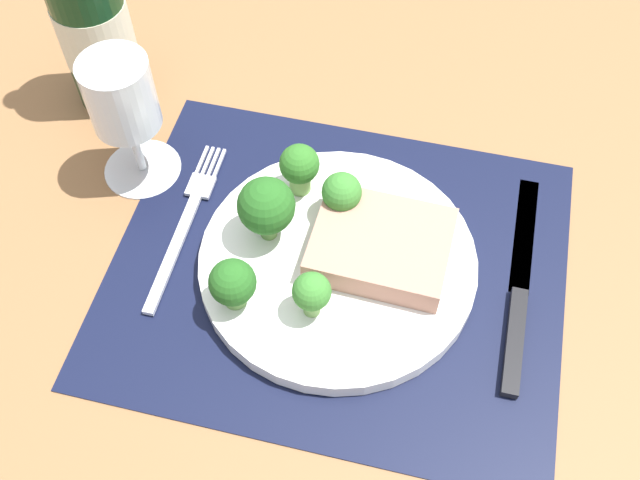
{
  "coord_description": "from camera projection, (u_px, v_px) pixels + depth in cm",
  "views": [
    {
      "loc": [
        6.6,
        -34.66,
        56.93
      ],
      "look_at": [
        -1.97,
        1.47,
        1.9
      ],
      "focal_mm": 41.75,
      "sensor_mm": 36.0,
      "label": 1
    }
  ],
  "objects": [
    {
      "name": "broccoli_back_left",
      "position": [
        266.0,
        206.0,
        0.63
      ],
      "size": [
        5.06,
        5.06,
        6.73
      ],
      "color": "#5B8942",
      "rests_on": "plate"
    },
    {
      "name": "broccoli_near_steak",
      "position": [
        233.0,
        283.0,
        0.61
      ],
      "size": [
        3.98,
        3.98,
        5.0
      ],
      "color": "#5B8942",
      "rests_on": "plate"
    },
    {
      "name": "steak",
      "position": [
        381.0,
        245.0,
        0.64
      ],
      "size": [
        12.12,
        9.85,
        2.64
      ],
      "primitive_type": "cube",
      "rotation": [
        0.0,
        0.0,
        -0.04
      ],
      "color": "tan",
      "rests_on": "plate"
    },
    {
      "name": "broccoli_front_edge",
      "position": [
        312.0,
        293.0,
        0.6
      ],
      "size": [
        3.25,
        3.25,
        4.77
      ],
      "color": "#6B994C",
      "rests_on": "plate"
    },
    {
      "name": "broccoli_near_fork",
      "position": [
        299.0,
        167.0,
        0.67
      ],
      "size": [
        3.69,
        3.69,
        5.4
      ],
      "color": "#6B994C",
      "rests_on": "plate"
    },
    {
      "name": "wine_glass",
      "position": [
        123.0,
        104.0,
        0.66
      ],
      "size": [
        7.52,
        7.52,
        13.76
      ],
      "color": "silver",
      "rests_on": "ground_plane"
    },
    {
      "name": "fork",
      "position": [
        186.0,
        222.0,
        0.69
      ],
      "size": [
        2.4,
        19.2,
        0.5
      ],
      "rotation": [
        0.0,
        0.0,
        -0.01
      ],
      "color": "silver",
      "rests_on": "placemat"
    },
    {
      "name": "placemat",
      "position": [
        337.0,
        268.0,
        0.67
      ],
      "size": [
        40.19,
        33.57,
        0.3
      ],
      "primitive_type": "cube",
      "color": "black",
      "rests_on": "ground_plane"
    },
    {
      "name": "plate",
      "position": [
        338.0,
        263.0,
        0.66
      ],
      "size": [
        24.59,
        24.59,
        1.6
      ],
      "primitive_type": "cylinder",
      "color": "white",
      "rests_on": "placemat"
    },
    {
      "name": "wine_bottle",
      "position": [
        92.0,
        20.0,
        0.71
      ],
      "size": [
        7.22,
        7.22,
        27.17
      ],
      "color": "#143819",
      "rests_on": "ground_plane"
    },
    {
      "name": "ground_plane",
      "position": [
        337.0,
        278.0,
        0.68
      ],
      "size": [
        140.0,
        110.0,
        3.0
      ],
      "primitive_type": "cube",
      "color": "brown"
    },
    {
      "name": "knife",
      "position": [
        519.0,
        297.0,
        0.65
      ],
      "size": [
        1.8,
        23.0,
        0.8
      ],
      "rotation": [
        0.0,
        0.0,
        0.01
      ],
      "color": "black",
      "rests_on": "placemat"
    },
    {
      "name": "broccoli_center",
      "position": [
        342.0,
        193.0,
        0.65
      ],
      "size": [
        3.59,
        3.59,
        5.02
      ],
      "color": "#6B994C",
      "rests_on": "plate"
    }
  ]
}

